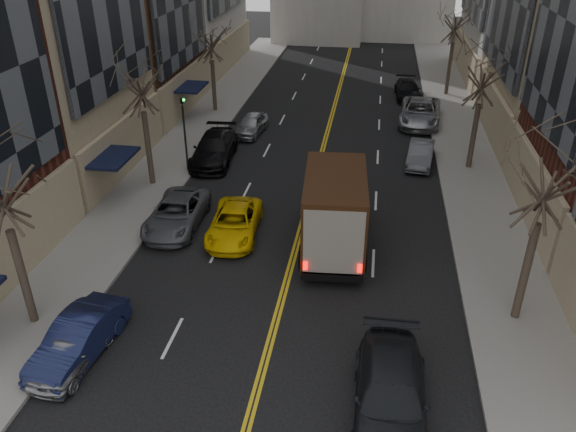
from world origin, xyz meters
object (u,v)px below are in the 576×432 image
(pedestrian, at_px, (334,263))
(ups_truck, at_px, (334,209))
(observer_sedan, at_px, (390,395))
(taxi, at_px, (234,223))

(pedestrian, bearing_deg, ups_truck, 25.09)
(observer_sedan, distance_m, pedestrian, 7.16)
(taxi, bearing_deg, observer_sedan, -57.49)
(observer_sedan, distance_m, taxi, 12.03)
(observer_sedan, relative_size, taxi, 1.16)
(taxi, relative_size, pedestrian, 2.93)
(taxi, bearing_deg, pedestrian, -34.32)
(ups_truck, distance_m, taxi, 4.81)
(ups_truck, xyz_separation_m, observer_sedan, (2.49, -9.42, -1.10))
(observer_sedan, bearing_deg, ups_truck, 104.46)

